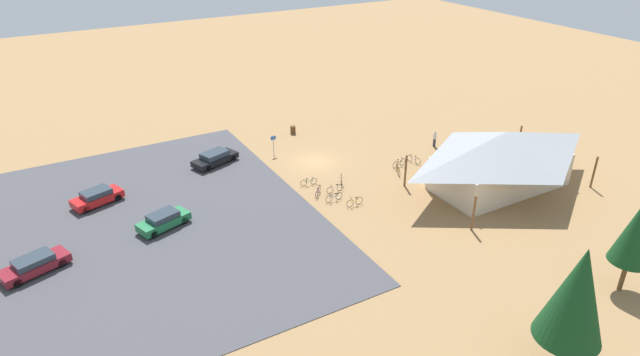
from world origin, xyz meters
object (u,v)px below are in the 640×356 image
Objects in this scene: bicycle_blue_front_row at (334,197)px; bicycle_yellow_edge_south at (355,202)px; bicycle_green_trailside at (309,182)px; visitor_by_pavilion at (435,138)px; bicycle_orange_near_porch at (398,170)px; bicycle_silver_yard_front at (414,159)px; car_maroon_inner_stall at (35,265)px; pine_far_east at (577,294)px; bicycle_purple_mid_cluster at (318,191)px; bicycle_teal_yard_left at (341,179)px; car_red_back_corner at (97,197)px; bicycle_white_edge_north at (335,189)px; bike_pavilion at (502,155)px; car_black_aisle_side at (215,158)px; bicycle_black_lone_east at (399,163)px; trash_bin at (293,130)px; car_green_by_curb at (164,220)px; pine_far_west at (637,231)px; lot_sign at (273,142)px.

bicycle_yellow_edge_south is (-1.14, 1.60, 0.02)m from bicycle_blue_front_row.
bicycle_blue_front_row is at bearing 97.30° from bicycle_green_trailside.
visitor_by_pavilion is at bearing -162.21° from bicycle_blue_front_row.
bicycle_orange_near_porch is 3.23m from bicycle_silver_yard_front.
bicycle_silver_yard_front is 0.94× the size of visitor_by_pavilion.
visitor_by_pavilion reaches higher than car_maroon_inner_stall.
bicycle_yellow_edge_south reaches higher than bicycle_green_trailside.
bicycle_purple_mid_cluster is at bearing -85.59° from pine_far_east.
bicycle_yellow_edge_south is 0.95× the size of visitor_by_pavilion.
bicycle_green_trailside is (8.70, -2.26, -0.04)m from bicycle_orange_near_porch.
car_red_back_corner reaches higher than bicycle_teal_yard_left.
visitor_by_pavilion is (-34.08, 4.73, 0.21)m from car_red_back_corner.
bicycle_orange_near_porch is 0.33× the size of car_maroon_inner_stall.
bicycle_white_edge_north is at bearing 156.39° from car_red_back_corner.
bike_pavilion is at bearing 154.60° from bicycle_white_edge_north.
pine_far_east is 1.60× the size of car_black_aisle_side.
car_red_back_corner is at bearing -28.11° from bicycle_blue_front_row.
car_maroon_inner_stall is at bearing -9.93° from bike_pavilion.
pine_far_east reaches higher than bike_pavilion.
bicycle_purple_mid_cluster is (0.22, 2.15, 0.04)m from bicycle_green_trailside.
bicycle_teal_yard_left is at bearing 1.35° from bicycle_black_lone_east.
car_black_aisle_side is (21.24, -17.67, -2.48)m from bike_pavilion.
bicycle_white_edge_north is (7.28, 0.16, -0.02)m from bicycle_orange_near_porch.
car_red_back_corner reaches higher than bicycle_white_edge_north.
trash_bin is 0.20× the size of car_green_by_curb.
bicycle_green_trailside is at bearing 69.44° from trash_bin.
car_red_back_corner reaches higher than bicycle_blue_front_row.
bicycle_white_edge_north is 0.35× the size of car_maroon_inner_stall.
pine_far_west is at bearing 114.88° from bicycle_green_trailside.
car_maroon_inner_stall reaches higher than bicycle_blue_front_row.
bicycle_orange_near_porch is 32.14m from car_maroon_inner_stall.
bike_pavilion is 9.32× the size of bicycle_green_trailside.
bicycle_silver_yard_front is at bearing 175.25° from bicycle_green_trailside.
car_maroon_inner_stall reaches higher than bicycle_orange_near_porch.
lot_sign is at bearing -70.95° from pine_far_west.
lot_sign is at bearing -87.43° from pine_far_east.
bicycle_yellow_edge_south is 16.07m from visitor_by_pavilion.
bicycle_purple_mid_cluster is at bearing 11.74° from visitor_by_pavilion.
car_red_back_corner is (19.51, -32.66, -4.48)m from pine_far_east.
bicycle_teal_yard_left is 0.31× the size of car_maroon_inner_stall.
pine_far_east is at bearing 85.75° from trash_bin.
trash_bin is 15.07m from bicycle_purple_mid_cluster.
bicycle_orange_near_porch is at bearing 49.39° from bicycle_black_lone_east.
bicycle_purple_mid_cluster is at bearing -62.56° from pine_far_west.
bicycle_green_trailside is at bearing 161.41° from car_red_back_corner.
pine_far_east is at bearing 90.14° from bicycle_yellow_edge_south.
bicycle_yellow_edge_south is 16.05m from car_black_aisle_side.
pine_far_east reaches higher than car_red_back_corner.
car_green_by_curb is at bearing -43.00° from pine_far_west.
pine_far_east is at bearing 92.57° from lot_sign.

